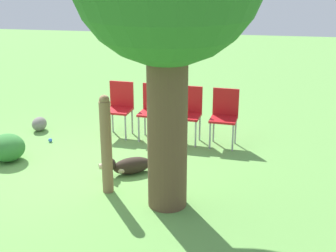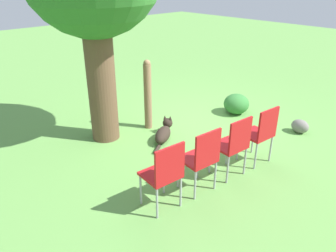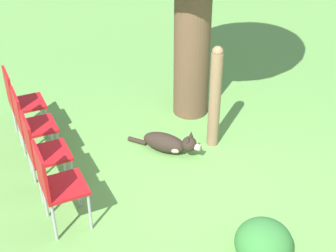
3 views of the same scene
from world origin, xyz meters
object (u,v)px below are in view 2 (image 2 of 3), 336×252
Objects in this scene: dog at (164,133)px; fence_post at (148,95)px; red_chair_0 at (261,131)px; red_chair_3 at (164,172)px; red_chair_1 at (233,143)px; red_chair_2 at (202,156)px; tennis_ball at (263,129)px.

dog is 0.66× the size of fence_post.
red_chair_0 and red_chair_3 have the same top height.
fence_post is at bearing 45.47° from dog.
fence_post is at bearing -0.07° from red_chair_1.
fence_post is 2.27m from red_chair_0.
red_chair_0 and red_chair_2 have the same top height.
red_chair_2 is (0.06, 0.62, 0.00)m from red_chair_1.
tennis_ball is at bearing -77.18° from red_chair_3.
fence_post is 2.34m from tennis_ball.
red_chair_0 is at bearing -90.66° from red_chair_1.
red_chair_3 is at bearing 89.34° from red_chair_2.
dog is 1.72m from red_chair_2.
tennis_ball is at bearing -56.81° from red_chair_0.
red_chair_1 is (-1.58, 0.07, 0.43)m from dog.
fence_post reaches higher than red_chair_1.
red_chair_2 is at bearing -90.66° from red_chair_3.
red_chair_3 is (0.12, 1.25, 0.00)m from red_chair_1.
tennis_ball is (0.41, -2.98, -0.53)m from red_chair_3.
red_chair_1 is 1.00× the size of red_chair_3.
red_chair_2 is (-2.10, 0.81, -0.13)m from fence_post.
fence_post reaches higher than red_chair_3.
red_chair_0 is at bearing -168.93° from fence_post.
dog is 0.93× the size of red_chair_2.
red_chair_3 is at bearing 144.92° from fence_post.
red_chair_3 is (0.06, 0.62, 0.00)m from red_chair_2.
tennis_ball is (-1.63, -1.54, -0.65)m from fence_post.
red_chair_0 is at bearing -103.96° from dog.
fence_post is 2.50m from red_chair_3.
fence_post reaches higher than red_chair_0.
red_chair_1 and red_chair_3 have the same top height.
red_chair_3 is (-2.04, 1.43, -0.13)m from fence_post.
dog is 0.93× the size of red_chair_3.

